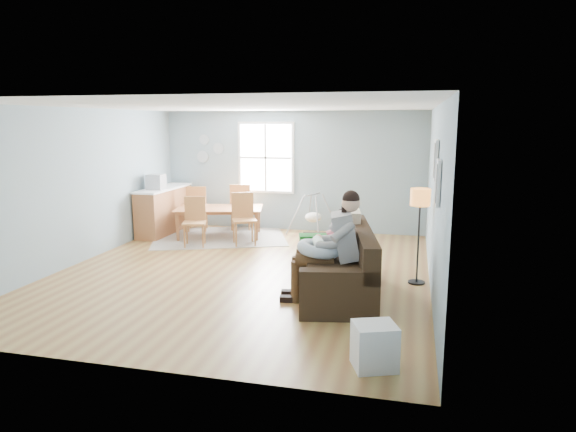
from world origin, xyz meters
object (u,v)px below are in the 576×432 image
(chair_sw, at_px, (195,218))
(baby_swing, at_px, (313,216))
(floor_lamp, at_px, (420,205))
(dining_table, at_px, (219,223))
(sofa, at_px, (340,270))
(chair_ne, at_px, (240,204))
(toddler, at_px, (334,235))
(monitor, at_px, (156,182))
(storage_cube, at_px, (374,346))
(chair_se, at_px, (243,215))
(father, at_px, (332,242))
(counter, at_px, (164,210))
(chair_nw, at_px, (197,205))

(chair_sw, distance_m, baby_swing, 2.64)
(floor_lamp, bearing_deg, dining_table, 150.84)
(sofa, height_order, chair_sw, chair_sw)
(chair_ne, xyz_separation_m, baby_swing, (1.70, -0.05, -0.22))
(floor_lamp, height_order, baby_swing, floor_lamp)
(toddler, bearing_deg, baby_swing, 105.77)
(chair_ne, relative_size, baby_swing, 0.92)
(chair_sw, bearing_deg, floor_lamp, -19.00)
(chair_ne, xyz_separation_m, monitor, (-1.57, -1.00, 0.57))
(storage_cube, bearing_deg, chair_se, 121.95)
(toddler, xyz_separation_m, baby_swing, (-1.00, 3.55, -0.40))
(father, xyz_separation_m, chair_ne, (-2.75, 4.16, -0.21))
(chair_sw, relative_size, counter, 0.54)
(floor_lamp, height_order, monitor, floor_lamp)
(sofa, relative_size, counter, 1.35)
(toddler, relative_size, monitor, 2.72)
(storage_cube, xyz_separation_m, chair_se, (-3.00, 4.81, 0.37))
(chair_sw, bearing_deg, monitor, 151.99)
(dining_table, distance_m, monitor, 1.62)
(storage_cube, xyz_separation_m, chair_ne, (-3.49, 6.06, 0.39))
(monitor, bearing_deg, baby_swing, 16.18)
(chair_nw, bearing_deg, floor_lamp, -29.60)
(storage_cube, height_order, chair_ne, chair_ne)
(chair_sw, xyz_separation_m, monitor, (-1.15, 0.61, 0.62))
(floor_lamp, distance_m, dining_table, 4.81)
(dining_table, height_order, chair_sw, chair_sw)
(chair_se, bearing_deg, chair_nw, 147.57)
(baby_swing, bearing_deg, toddler, -74.23)
(dining_table, bearing_deg, chair_se, -46.82)
(chair_se, distance_m, baby_swing, 1.72)
(toddler, height_order, monitor, monitor)
(monitor, bearing_deg, chair_ne, 32.57)
(counter, bearing_deg, dining_table, -6.25)
(storage_cube, relative_size, counter, 0.28)
(sofa, xyz_separation_m, chair_ne, (-2.83, 3.80, 0.29))
(toddler, distance_m, chair_se, 3.24)
(chair_sw, distance_m, chair_ne, 1.67)
(counter, bearing_deg, chair_nw, 24.11)
(floor_lamp, xyz_separation_m, chair_se, (-3.43, 1.86, -0.62))
(chair_nw, height_order, counter, chair_nw)
(chair_sw, height_order, monitor, monitor)
(chair_se, distance_m, chair_ne, 1.34)
(chair_sw, relative_size, chair_se, 0.94)
(chair_nw, height_order, monitor, monitor)
(chair_se, height_order, chair_ne, chair_ne)
(toddler, xyz_separation_m, dining_table, (-2.91, 2.80, -0.49))
(storage_cube, bearing_deg, sofa, 106.22)
(toddler, bearing_deg, chair_se, 133.29)
(sofa, xyz_separation_m, toddler, (-0.13, 0.20, 0.47))
(father, bearing_deg, storage_cube, -68.86)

